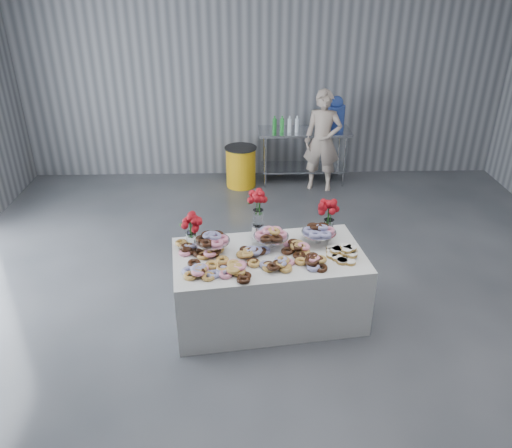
{
  "coord_description": "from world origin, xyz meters",
  "views": [
    {
      "loc": [
        -0.38,
        -3.8,
        3.34
      ],
      "look_at": [
        -0.25,
        0.71,
        0.96
      ],
      "focal_mm": 35.0,
      "sensor_mm": 36.0,
      "label": 1
    }
  ],
  "objects_px": {
    "display_table": "(268,286)",
    "prep_table": "(304,146)",
    "person": "(323,141)",
    "trash_barrel": "(241,167)",
    "water_jug": "(336,115)"
  },
  "relations": [
    {
      "from": "prep_table",
      "to": "trash_barrel",
      "type": "relative_size",
      "value": 2.23
    },
    {
      "from": "water_jug",
      "to": "person",
      "type": "distance_m",
      "value": 0.51
    },
    {
      "from": "person",
      "to": "prep_table",
      "type": "bearing_deg",
      "value": 145.9
    },
    {
      "from": "display_table",
      "to": "person",
      "type": "xyz_separation_m",
      "value": [
        1.03,
        3.34,
        0.43
      ]
    },
    {
      "from": "trash_barrel",
      "to": "prep_table",
      "type": "bearing_deg",
      "value": 8.68
    },
    {
      "from": "prep_table",
      "to": "water_jug",
      "type": "bearing_deg",
      "value": -0.0
    },
    {
      "from": "display_table",
      "to": "prep_table",
      "type": "xyz_separation_m",
      "value": [
        0.78,
        3.64,
        0.24
      ]
    },
    {
      "from": "display_table",
      "to": "water_jug",
      "type": "height_order",
      "value": "water_jug"
    },
    {
      "from": "prep_table",
      "to": "person",
      "type": "bearing_deg",
      "value": -49.39
    },
    {
      "from": "prep_table",
      "to": "water_jug",
      "type": "distance_m",
      "value": 0.73
    },
    {
      "from": "prep_table",
      "to": "person",
      "type": "height_order",
      "value": "person"
    },
    {
      "from": "prep_table",
      "to": "person",
      "type": "relative_size",
      "value": 0.93
    },
    {
      "from": "person",
      "to": "water_jug",
      "type": "bearing_deg",
      "value": 66.31
    },
    {
      "from": "water_jug",
      "to": "person",
      "type": "relative_size",
      "value": 0.34
    },
    {
      "from": "prep_table",
      "to": "person",
      "type": "distance_m",
      "value": 0.44
    }
  ]
}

